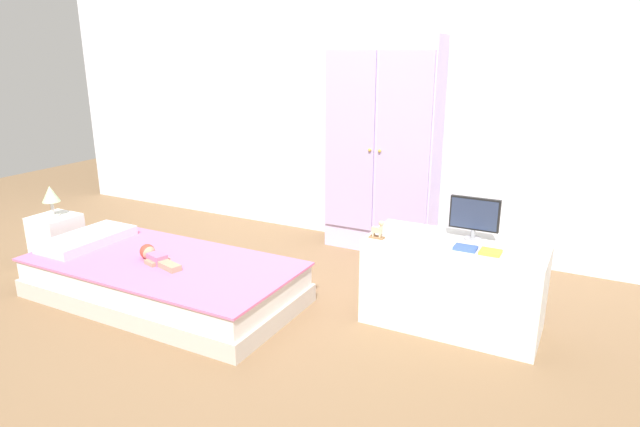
# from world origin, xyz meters

# --- Properties ---
(ground_plane) EXTENTS (10.00, 10.00, 0.02)m
(ground_plane) POSITION_xyz_m (0.00, 0.00, -0.01)
(ground_plane) COLOR brown
(back_wall) EXTENTS (6.40, 0.05, 2.70)m
(back_wall) POSITION_xyz_m (0.00, 1.57, 1.35)
(back_wall) COLOR silver
(back_wall) RESTS_ON ground_plane
(bed) EXTENTS (1.78, 0.87, 0.27)m
(bed) POSITION_xyz_m (-0.63, -0.15, 0.13)
(bed) COLOR beige
(bed) RESTS_ON ground_plane
(pillow) EXTENTS (0.32, 0.62, 0.07)m
(pillow) POSITION_xyz_m (-1.32, -0.15, 0.30)
(pillow) COLOR silver
(pillow) RESTS_ON bed
(doll) EXTENTS (0.39, 0.17, 0.10)m
(doll) POSITION_xyz_m (-0.66, -0.18, 0.30)
(doll) COLOR #D6668E
(doll) RESTS_ON bed
(nightstand) EXTENTS (0.30, 0.30, 0.38)m
(nightstand) POSITION_xyz_m (-1.76, -0.07, 0.19)
(nightstand) COLOR white
(nightstand) RESTS_ON ground_plane
(table_lamp) EXTENTS (0.13, 0.13, 0.23)m
(table_lamp) POSITION_xyz_m (-1.76, -0.07, 0.54)
(table_lamp) COLOR #B7B2AD
(table_lamp) RESTS_ON nightstand
(wardrobe) EXTENTS (0.87, 0.32, 1.68)m
(wardrobe) POSITION_xyz_m (0.27, 1.39, 0.84)
(wardrobe) COLOR silver
(wardrobe) RESTS_ON ground_plane
(tv_stand) EXTENTS (0.99, 0.46, 0.52)m
(tv_stand) POSITION_xyz_m (1.13, 0.37, 0.26)
(tv_stand) COLOR silver
(tv_stand) RESTS_ON ground_plane
(tv_monitor) EXTENTS (0.28, 0.10, 0.25)m
(tv_monitor) POSITION_xyz_m (1.20, 0.45, 0.67)
(tv_monitor) COLOR #99999E
(tv_monitor) RESTS_ON tv_stand
(rocking_horse_toy) EXTENTS (0.09, 0.04, 0.11)m
(rocking_horse_toy) POSITION_xyz_m (0.71, 0.22, 0.57)
(rocking_horse_toy) COLOR #8E6642
(rocking_horse_toy) RESTS_ON tv_stand
(book_blue) EXTENTS (0.12, 0.09, 0.02)m
(book_blue) POSITION_xyz_m (1.20, 0.27, 0.53)
(book_blue) COLOR blue
(book_blue) RESTS_ON tv_stand
(book_yellow) EXTENTS (0.11, 0.10, 0.02)m
(book_yellow) POSITION_xyz_m (1.34, 0.27, 0.53)
(book_yellow) COLOR gold
(book_yellow) RESTS_ON tv_stand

